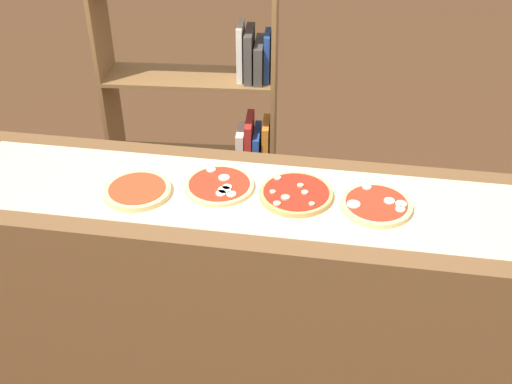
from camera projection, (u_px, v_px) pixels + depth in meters
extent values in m
plane|color=#4C2D19|center=(256.00, 362.00, 2.75)|extent=(12.00, 12.00, 0.00)
cube|color=brown|center=(256.00, 288.00, 2.49)|extent=(2.67, 0.60, 0.89)
cube|color=beige|center=(256.00, 196.00, 2.24)|extent=(2.17, 0.43, 0.00)
cylinder|color=#E5C17F|center=(137.00, 191.00, 2.25)|extent=(0.24, 0.24, 0.02)
cylinder|color=red|center=(137.00, 188.00, 2.24)|extent=(0.20, 0.20, 0.00)
cylinder|color=#E5C17F|center=(219.00, 186.00, 2.28)|extent=(0.25, 0.25, 0.01)
cylinder|color=red|center=(219.00, 184.00, 2.28)|extent=(0.22, 0.22, 0.00)
cylinder|color=#EFE5CC|center=(221.00, 193.00, 2.22)|extent=(0.04, 0.04, 0.00)
cylinder|color=#EFE5CC|center=(224.00, 178.00, 2.30)|extent=(0.04, 0.04, 0.00)
cylinder|color=#EFE5CC|center=(231.00, 194.00, 2.22)|extent=(0.03, 0.03, 0.00)
cylinder|color=#EFE5CC|center=(224.00, 190.00, 2.24)|extent=(0.05, 0.05, 0.00)
cylinder|color=#EFE5CC|center=(227.00, 187.00, 2.25)|extent=(0.03, 0.03, 0.00)
cylinder|color=#EFE5CC|center=(211.00, 170.00, 2.35)|extent=(0.03, 0.03, 0.00)
cylinder|color=tan|center=(296.00, 194.00, 2.23)|extent=(0.26, 0.26, 0.02)
cylinder|color=#AD2314|center=(296.00, 192.00, 2.23)|extent=(0.23, 0.23, 0.00)
cylinder|color=#C6B28E|center=(305.00, 192.00, 2.22)|extent=(0.02, 0.02, 0.01)
cylinder|color=#C6B28E|center=(277.00, 203.00, 2.16)|extent=(0.03, 0.03, 0.01)
cylinder|color=#C6B28E|center=(273.00, 192.00, 2.22)|extent=(0.02, 0.02, 0.01)
cylinder|color=#C6B28E|center=(300.00, 185.00, 2.25)|extent=(0.02, 0.02, 0.01)
cylinder|color=#C6B28E|center=(277.00, 178.00, 2.29)|extent=(0.03, 0.03, 0.01)
cylinder|color=#C6B28E|center=(312.00, 204.00, 2.16)|extent=(0.02, 0.02, 0.01)
cylinder|color=#C6B28E|center=(285.00, 197.00, 2.19)|extent=(0.03, 0.03, 0.01)
cylinder|color=#E5C17F|center=(376.00, 205.00, 2.18)|extent=(0.25, 0.25, 0.02)
cylinder|color=red|center=(377.00, 203.00, 2.17)|extent=(0.21, 0.21, 0.00)
cylinder|color=#EFE5CC|center=(367.00, 187.00, 2.24)|extent=(0.03, 0.03, 0.00)
cylinder|color=#EFE5CC|center=(401.00, 204.00, 2.16)|extent=(0.04, 0.04, 0.00)
cylinder|color=#EFE5CC|center=(400.00, 209.00, 2.14)|extent=(0.03, 0.03, 0.00)
cylinder|color=#EFE5CC|center=(389.00, 201.00, 2.18)|extent=(0.04, 0.04, 0.00)
cylinder|color=#EFE5CC|center=(354.00, 204.00, 2.16)|extent=(0.05, 0.05, 0.00)
cube|color=brown|center=(274.00, 122.00, 3.10)|extent=(0.04, 0.26, 1.38)
cube|color=brown|center=(113.00, 116.00, 3.15)|extent=(0.04, 0.26, 1.38)
cube|color=brown|center=(199.00, 227.00, 3.51)|extent=(0.81, 0.32, 0.02)
cube|color=gold|center=(265.00, 214.00, 3.42)|extent=(0.05, 0.15, 0.21)
cube|color=silver|center=(257.00, 214.00, 3.43)|extent=(0.06, 0.17, 0.20)
cube|color=gold|center=(247.00, 213.00, 3.43)|extent=(0.05, 0.21, 0.21)
cube|color=#753384|center=(239.00, 213.00, 3.44)|extent=(0.05, 0.19, 0.20)
cube|color=#234799|center=(232.00, 215.00, 3.45)|extent=(0.04, 0.17, 0.17)
cube|color=brown|center=(195.00, 158.00, 3.26)|extent=(0.81, 0.32, 0.02)
cube|color=orange|center=(266.00, 141.00, 3.16)|extent=(0.05, 0.18, 0.22)
cube|color=#234799|center=(257.00, 145.00, 3.18)|extent=(0.05, 0.22, 0.17)
cube|color=#B22823|center=(249.00, 139.00, 3.17)|extent=(0.05, 0.22, 0.23)
cube|color=silver|center=(241.00, 144.00, 3.19)|extent=(0.05, 0.18, 0.17)
cube|color=brown|center=(190.00, 77.00, 3.00)|extent=(0.81, 0.32, 0.02)
cube|color=#234799|center=(267.00, 56.00, 2.90)|extent=(0.04, 0.15, 0.22)
cube|color=#47423D|center=(259.00, 60.00, 2.92)|extent=(0.06, 0.22, 0.18)
cube|color=#47423D|center=(249.00, 54.00, 2.91)|extent=(0.05, 0.21, 0.23)
cube|color=silver|center=(241.00, 51.00, 2.90)|extent=(0.04, 0.16, 0.26)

